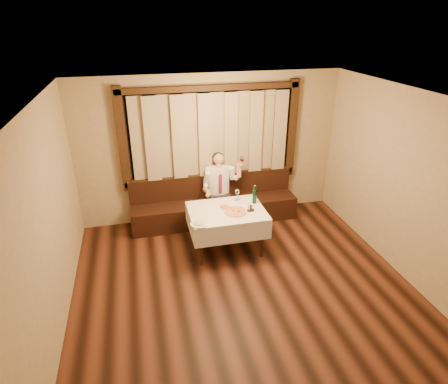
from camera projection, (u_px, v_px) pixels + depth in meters
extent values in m
cube|color=black|center=(257.00, 317.00, 5.09)|extent=(5.00, 6.00, 0.01)
cube|color=silver|center=(267.00, 112.00, 3.88)|extent=(5.00, 6.00, 0.01)
cube|color=tan|center=(210.00, 149.00, 7.12)|extent=(5.00, 0.01, 2.80)
cube|color=tan|center=(37.00, 257.00, 3.96)|extent=(0.01, 6.00, 2.80)
cube|color=tan|center=(438.00, 206.00, 5.01)|extent=(0.01, 6.00, 2.80)
cube|color=black|center=(210.00, 134.00, 6.97)|extent=(3.00, 0.02, 1.60)
cube|color=orange|center=(174.00, 152.00, 6.94)|extent=(0.50, 0.01, 0.40)
cube|color=black|center=(212.00, 177.00, 7.30)|extent=(3.30, 0.12, 0.10)
cube|color=black|center=(210.00, 88.00, 6.57)|extent=(3.30, 0.12, 0.10)
cube|color=black|center=(122.00, 141.00, 6.60)|extent=(0.16, 0.12, 1.90)
cube|color=black|center=(291.00, 129.00, 7.27)|extent=(0.16, 0.12, 1.90)
cube|color=#8C7A5A|center=(212.00, 135.00, 6.88)|extent=(2.90, 0.08, 1.55)
cube|color=black|center=(215.00, 211.00, 7.34)|extent=(3.20, 0.60, 0.45)
cube|color=black|center=(212.00, 185.00, 7.36)|extent=(3.20, 0.12, 0.45)
cube|color=black|center=(212.00, 174.00, 7.25)|extent=(3.20, 0.14, 0.04)
cylinder|color=black|center=(201.00, 246.00, 5.99)|extent=(0.06, 0.06, 0.71)
cylinder|color=black|center=(262.00, 238.00, 6.21)|extent=(0.06, 0.06, 0.71)
cylinder|color=black|center=(193.00, 224.00, 6.64)|extent=(0.06, 0.06, 0.71)
cylinder|color=black|center=(249.00, 217.00, 6.86)|extent=(0.06, 0.06, 0.71)
cube|color=black|center=(227.00, 212.00, 6.26)|extent=(1.20, 0.90, 0.04)
cube|color=white|center=(227.00, 210.00, 6.25)|extent=(1.26, 0.96, 0.01)
cube|color=white|center=(234.00, 234.00, 5.91)|extent=(1.26, 0.01, 0.35)
cube|color=white|center=(220.00, 207.00, 6.75)|extent=(1.26, 0.01, 0.35)
cube|color=white|center=(190.00, 224.00, 6.20)|extent=(0.01, 0.96, 0.35)
cube|color=white|center=(262.00, 215.00, 6.46)|extent=(0.01, 0.96, 0.35)
cylinder|color=white|center=(235.00, 212.00, 6.17)|extent=(0.38, 0.38, 0.01)
cylinder|color=red|center=(236.00, 212.00, 6.17)|extent=(0.35, 0.35, 0.01)
torus|color=tan|center=(236.00, 211.00, 6.16)|extent=(0.36, 0.36, 0.03)
sphere|color=black|center=(233.00, 211.00, 6.17)|extent=(0.02, 0.02, 0.02)
sphere|color=black|center=(238.00, 211.00, 6.16)|extent=(0.02, 0.02, 0.02)
cylinder|color=white|center=(225.00, 207.00, 6.32)|extent=(0.24, 0.24, 0.01)
ellipsoid|color=#C04E1E|center=(225.00, 205.00, 6.31)|extent=(0.15, 0.15, 0.07)
cylinder|color=white|center=(199.00, 224.00, 5.83)|extent=(0.28, 0.28, 0.02)
ellipsoid|color=#D6C38A|center=(199.00, 221.00, 5.81)|extent=(0.17, 0.17, 0.08)
cylinder|color=#0E4525|center=(255.00, 196.00, 6.44)|extent=(0.07, 0.07, 0.27)
cylinder|color=#0E4525|center=(255.00, 188.00, 6.37)|extent=(0.03, 0.03, 0.06)
cylinder|color=silver|center=(255.00, 186.00, 6.36)|extent=(0.03, 0.03, 0.01)
cylinder|color=white|center=(237.00, 200.00, 6.58)|extent=(0.07, 0.07, 0.01)
cylinder|color=white|center=(237.00, 197.00, 6.56)|extent=(0.01, 0.01, 0.11)
ellipsoid|color=white|center=(237.00, 192.00, 6.51)|extent=(0.08, 0.08, 0.10)
cube|color=black|center=(251.00, 210.00, 6.21)|extent=(0.12, 0.07, 0.04)
cube|color=black|center=(251.00, 207.00, 6.19)|extent=(0.02, 0.06, 0.08)
cylinder|color=white|center=(249.00, 209.00, 6.18)|extent=(0.03, 0.03, 0.06)
cylinder|color=silver|center=(249.00, 207.00, 6.17)|extent=(0.03, 0.03, 0.01)
cylinder|color=white|center=(252.00, 208.00, 6.21)|extent=(0.03, 0.03, 0.06)
cylinder|color=silver|center=(252.00, 206.00, 6.19)|extent=(0.03, 0.03, 0.01)
cube|color=black|center=(220.00, 199.00, 7.13)|extent=(0.39, 0.44, 0.16)
cube|color=black|center=(218.00, 219.00, 7.05)|extent=(0.11, 0.12, 0.45)
cube|color=black|center=(229.00, 218.00, 7.09)|extent=(0.11, 0.12, 0.45)
ellipsoid|color=white|center=(219.00, 180.00, 7.11)|extent=(0.41, 0.25, 0.53)
cube|color=maroon|center=(220.00, 184.00, 7.01)|extent=(0.06, 0.01, 0.39)
cylinder|color=tan|center=(219.00, 165.00, 6.98)|extent=(0.10, 0.10, 0.08)
sphere|color=tan|center=(218.00, 159.00, 6.92)|extent=(0.21, 0.21, 0.21)
ellipsoid|color=black|center=(218.00, 157.00, 6.94)|extent=(0.21, 0.21, 0.16)
sphere|color=white|center=(208.00, 170.00, 6.97)|extent=(0.13, 0.13, 0.13)
sphere|color=white|center=(229.00, 168.00, 7.06)|extent=(0.13, 0.13, 0.13)
sphere|color=tan|center=(208.00, 196.00, 6.74)|extent=(0.08, 0.08, 0.08)
sphere|color=tan|center=(241.00, 164.00, 6.90)|extent=(0.09, 0.09, 0.09)
cylinder|color=white|center=(242.00, 163.00, 6.85)|extent=(0.01, 0.01, 0.11)
ellipsoid|color=white|center=(242.00, 159.00, 6.82)|extent=(0.08, 0.08, 0.10)
ellipsoid|color=#4C070F|center=(242.00, 160.00, 6.83)|extent=(0.06, 0.06, 0.06)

